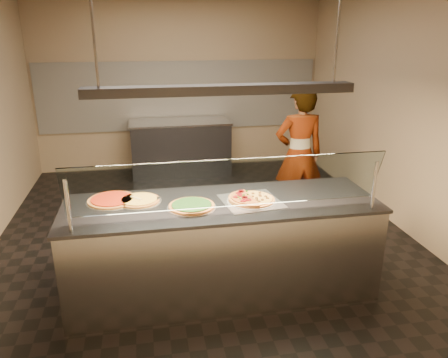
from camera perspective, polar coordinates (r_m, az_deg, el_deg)
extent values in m
cube|color=black|center=(5.46, -2.47, -7.55)|extent=(5.00, 6.00, 0.02)
cube|color=#9D8865|center=(7.93, -5.82, 12.24)|extent=(5.00, 0.02, 3.00)
cube|color=#9D8865|center=(2.16, 8.56, -7.01)|extent=(5.00, 0.02, 3.00)
cube|color=#9D8865|center=(5.86, 22.68, 8.44)|extent=(0.02, 6.00, 3.00)
cube|color=silver|center=(7.92, -5.75, 10.78)|extent=(4.90, 0.02, 1.20)
cube|color=#B7B7BC|center=(4.21, -0.26, -9.08)|extent=(2.84, 0.90, 0.90)
cube|color=#3D3D43|center=(4.01, -0.27, -3.22)|extent=(2.88, 0.94, 0.03)
cylinder|color=#B7B7BC|center=(3.55, -19.71, -3.38)|extent=(0.03, 0.03, 0.44)
cylinder|color=#B7B7BC|center=(4.00, 19.04, -0.81)|extent=(0.03, 0.03, 0.44)
cube|color=white|center=(3.59, 0.69, -0.61)|extent=(2.64, 0.18, 0.47)
cube|color=silver|center=(4.03, 3.57, -2.89)|extent=(0.57, 0.57, 0.01)
cylinder|color=silver|center=(4.03, 3.57, -2.80)|extent=(0.45, 0.45, 0.01)
cylinder|color=#4F0708|center=(4.12, 2.27, -1.55)|extent=(0.06, 0.06, 0.01)
cylinder|color=#4F0708|center=(4.10, 2.16, -1.65)|extent=(0.06, 0.06, 0.01)
cylinder|color=#4F0708|center=(4.07, 1.90, -1.83)|extent=(0.06, 0.06, 0.01)
cylinder|color=#4F0708|center=(4.02, 2.18, -2.11)|extent=(0.06, 0.06, 0.01)
cylinder|color=#4F0708|center=(3.98, 1.56, -2.29)|extent=(0.06, 0.06, 0.01)
cylinder|color=#4F0708|center=(3.98, 2.69, -2.32)|extent=(0.06, 0.06, 0.01)
cylinder|color=#4F0708|center=(3.96, 2.73, -2.43)|extent=(0.06, 0.06, 0.01)
cylinder|color=#4F0708|center=(3.89, 2.51, -2.82)|extent=(0.06, 0.06, 0.01)
cylinder|color=#4F0708|center=(3.92, 3.18, -2.68)|extent=(0.06, 0.06, 0.01)
cube|color=#19590F|center=(4.11, 2.97, -1.56)|extent=(0.02, 0.02, 0.01)
cube|color=#19590F|center=(4.05, 3.12, -1.93)|extent=(0.02, 0.02, 0.01)
cube|color=#19590F|center=(4.03, 2.61, -2.00)|extent=(0.02, 0.02, 0.01)
cube|color=#19590F|center=(4.00, 2.46, -2.17)|extent=(0.02, 0.02, 0.01)
cube|color=#19590F|center=(3.97, 1.85, -2.32)|extent=(0.02, 0.02, 0.01)
cube|color=#19590F|center=(3.94, 2.13, -2.51)|extent=(0.02, 0.01, 0.01)
cube|color=#19590F|center=(3.95, 3.25, -2.49)|extent=(0.02, 0.02, 0.01)
sphere|color=#513014|center=(3.93, 4.58, -2.92)|extent=(0.03, 0.03, 0.03)
sphere|color=#513014|center=(3.97, 4.29, -2.72)|extent=(0.03, 0.03, 0.03)
sphere|color=#513014|center=(3.97, 5.00, -2.71)|extent=(0.03, 0.03, 0.03)
sphere|color=#513014|center=(4.01, 4.25, -2.49)|extent=(0.03, 0.03, 0.03)
sphere|color=#513014|center=(4.01, 5.67, -2.51)|extent=(0.03, 0.03, 0.03)
sphere|color=#513014|center=(4.05, 5.45, -2.28)|extent=(0.03, 0.03, 0.03)
sphere|color=#513014|center=(4.06, 4.76, -2.20)|extent=(0.03, 0.03, 0.03)
sphere|color=#513014|center=(4.08, 4.69, -2.08)|extent=(0.03, 0.03, 0.03)
sphere|color=#513014|center=(4.14, 4.70, -1.80)|extent=(0.03, 0.03, 0.03)
sphere|color=#513014|center=(4.04, 3.72, -2.27)|extent=(0.03, 0.03, 0.03)
sphere|color=#513014|center=(4.12, 3.79, -1.88)|extent=(0.03, 0.03, 0.03)
cylinder|color=silver|center=(3.90, -4.25, -3.68)|extent=(0.44, 0.44, 0.01)
cylinder|color=#975624|center=(3.89, -4.25, -3.51)|extent=(0.41, 0.41, 0.02)
cylinder|color=black|center=(3.89, -4.26, -3.31)|extent=(0.36, 0.36, 0.01)
cylinder|color=silver|center=(4.09, -11.00, -2.86)|extent=(0.40, 0.40, 0.01)
cylinder|color=#975624|center=(4.09, -11.01, -2.72)|extent=(0.37, 0.37, 0.02)
cylinder|color=gold|center=(4.08, -11.02, -2.55)|extent=(0.32, 0.32, 0.01)
cylinder|color=silver|center=(4.16, -14.39, -2.76)|extent=(0.47, 0.47, 0.01)
cylinder|color=#975624|center=(4.15, -14.40, -2.62)|extent=(0.44, 0.44, 0.02)
cylinder|color=#8E0701|center=(4.15, -14.42, -2.46)|extent=(0.38, 0.38, 0.01)
cube|color=#B7B7BC|center=(4.07, -9.42, -2.49)|extent=(0.17, 0.17, 0.00)
cylinder|color=tan|center=(4.09, -11.39, -2.47)|extent=(0.11, 0.12, 0.02)
cube|color=#3D3D43|center=(7.67, -5.67, 4.01)|extent=(1.67, 0.70, 0.90)
cube|color=#B7B7BC|center=(7.56, -5.79, 7.41)|extent=(1.71, 0.74, 0.03)
imported|color=#3F3748|center=(5.74, 9.75, 3.13)|extent=(0.65, 0.43, 1.77)
cube|color=#3D3D43|center=(3.74, -0.30, 11.59)|extent=(2.30, 0.18, 0.08)
cylinder|color=#B7B7BC|center=(3.67, -16.83, 19.21)|extent=(0.02, 0.02, 1.01)
cylinder|color=#B7B7BC|center=(4.01, 14.75, 19.32)|extent=(0.02, 0.02, 1.01)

